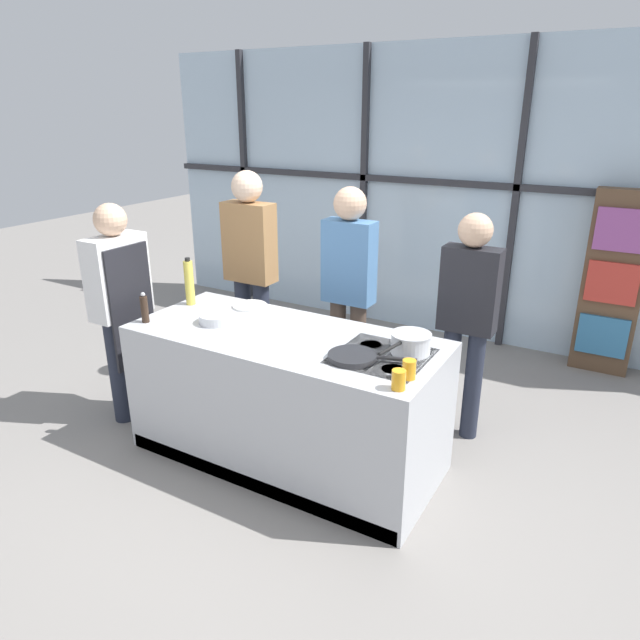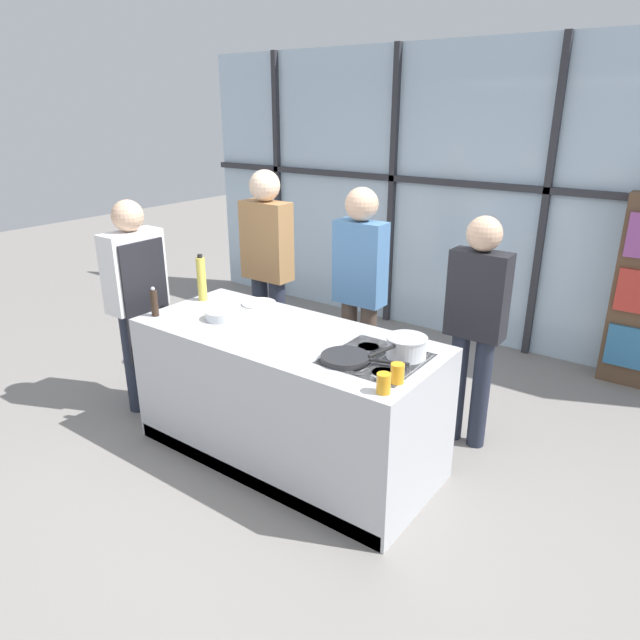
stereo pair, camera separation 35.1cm
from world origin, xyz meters
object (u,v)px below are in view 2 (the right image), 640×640
saucepan (406,346)px  oil_bottle (202,279)px  juice_glass_far (397,373)px  pepper_grinder (154,303)px  frying_pan (347,358)px  white_plate (259,303)px  spectator_center_right (476,318)px  chef (138,295)px  spectator_far_left (267,263)px  mixing_bowl (222,314)px  juice_glass_near (384,383)px  spectator_center_left (360,284)px

saucepan → oil_bottle: (-1.69, 0.03, 0.10)m
juice_glass_far → pepper_grinder: bearing=-177.2°
frying_pan → oil_bottle: 1.48m
white_plate → pepper_grinder: pepper_grinder is taller
oil_bottle → juice_glass_far: 1.84m
spectator_center_right → oil_bottle: (-1.80, -0.72, 0.13)m
white_plate → chef: bearing=-153.1°
spectator_far_left → white_plate: bearing=125.8°
saucepan → mixing_bowl: bearing=-172.1°
spectator_center_right → oil_bottle: 1.95m
oil_bottle → juice_glass_near: 1.87m
white_plate → frying_pan: bearing=-22.6°
chef → juice_glass_near: chef is taller
saucepan → juice_glass_near: 0.47m
spectator_center_right → chef: bearing=23.6°
white_plate → juice_glass_far: 1.49m
juice_glass_near → oil_bottle: bearing=165.2°
chef → frying_pan: 1.88m
oil_bottle → pepper_grinder: bearing=-91.3°
white_plate → oil_bottle: size_ratio=0.71×
frying_pan → mixing_bowl: mixing_bowl is taller
spectator_center_left → frying_pan: size_ratio=3.52×
spectator_center_left → white_plate: spectator_center_left is taller
spectator_center_left → mixing_bowl: spectator_center_left is taller
oil_bottle → juice_glass_far: oil_bottle is taller
spectator_center_right → saucepan: 0.76m
frying_pan → oil_bottle: (-1.45, 0.27, 0.14)m
spectator_center_right → white_plate: size_ratio=6.51×
spectator_center_left → spectator_far_left: bearing=0.0°
spectator_center_right → saucepan: size_ratio=3.69×
juice_glass_far → spectator_center_left: bearing=130.4°
spectator_far_left → juice_glass_far: (1.80, -1.06, -0.08)m
spectator_far_left → white_plate: size_ratio=7.20×
juice_glass_near → juice_glass_far: size_ratio=1.00×
spectator_center_left → mixing_bowl: 1.06m
frying_pan → mixing_bowl: size_ratio=2.19×
spectator_far_left → pepper_grinder: bearing=89.5°
saucepan → juice_glass_far: saucepan is taller
frying_pan → white_plate: 1.13m
spectator_far_left → white_plate: (0.40, -0.56, -0.12)m
pepper_grinder → spectator_center_left: bearing=51.5°
white_plate → juice_glass_near: (1.40, -0.64, 0.05)m
chef → mixing_bowl: 0.83m
spectator_center_right → frying_pan: bearing=70.2°
saucepan → mixing_bowl: 1.30m
oil_bottle → pepper_grinder: oil_bottle is taller
frying_pan → mixing_bowl: bearing=176.4°
pepper_grinder → juice_glass_near: pepper_grinder is taller
spectator_center_right → white_plate: spectator_center_right is taller
chef → pepper_grinder: bearing=67.7°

